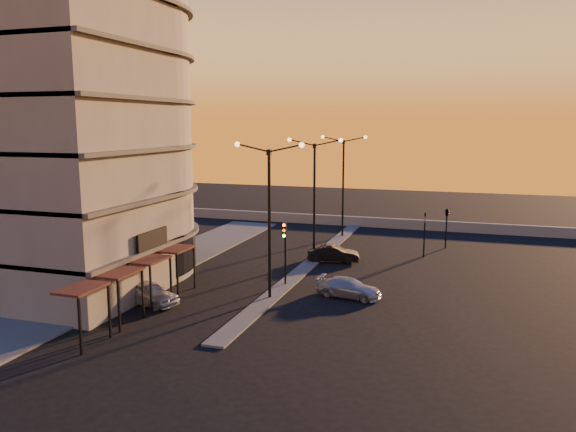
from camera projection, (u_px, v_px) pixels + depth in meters
The scene contains 14 objects.
ground at pixel (270, 299), 34.22m from camera, with size 120.00×120.00×0.00m, color black.
sidewalk_west at pixel (154, 268), 41.20m from camera, with size 5.00×40.00×0.12m, color #535350.
median at pixel (314, 260), 43.58m from camera, with size 1.20×36.00×0.12m, color #535350.
parapet at pixel (374, 222), 57.89m from camera, with size 44.00×0.50×1.00m, color slate.
building at pixel (68, 103), 36.63m from camera, with size 14.35×17.08×25.00m.
streetlamp_near at pixel (269, 208), 33.31m from camera, with size 4.32×0.32×9.51m.
streetlamp_mid at pixel (314, 190), 42.69m from camera, with size 4.32×0.32×9.51m.
streetlamp_far at pixel (343, 178), 52.06m from camera, with size 4.32×0.32×9.51m.
traffic_light_main at pixel (285, 243), 36.44m from camera, with size 0.28×0.44×4.25m.
signal_east_a at pixel (424, 234), 44.57m from camera, with size 0.13×0.16×3.60m.
signal_east_b at pixel (447, 213), 47.66m from camera, with size 0.42×1.99×3.60m.
car_hatchback at pixel (148, 293), 33.11m from camera, with size 1.63×4.06×1.38m, color #B6B9BF.
car_sedan at pixel (333, 254), 43.23m from camera, with size 1.38×3.95×1.30m, color black.
car_wagon at pixel (349, 288), 34.48m from camera, with size 1.64×4.04×1.17m, color #ABACB3.
Camera 1 is at (11.34, -30.95, 10.55)m, focal length 35.00 mm.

